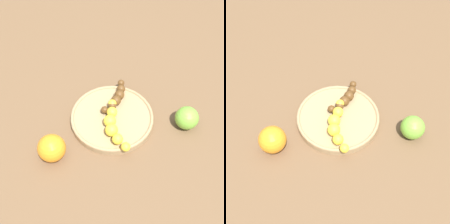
{
  "view_description": "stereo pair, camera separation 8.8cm",
  "coord_description": "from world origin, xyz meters",
  "views": [
    {
      "loc": [
        -0.56,
        -0.01,
        0.73
      ],
      "look_at": [
        0.0,
        0.0,
        0.04
      ],
      "focal_mm": 49.15,
      "sensor_mm": 36.0,
      "label": 1
    },
    {
      "loc": [
        -0.55,
        -0.1,
        0.73
      ],
      "look_at": [
        0.0,
        0.0,
        0.04
      ],
      "focal_mm": 49.15,
      "sensor_mm": 36.0,
      "label": 2
    }
  ],
  "objects": [
    {
      "name": "apple_green",
      "position": [
        -0.01,
        -0.21,
        0.03
      ],
      "size": [
        0.07,
        0.07,
        0.07
      ],
      "primitive_type": "sphere",
      "color": "#72B238",
      "rests_on": "ground_plane"
    },
    {
      "name": "orange_fruit",
      "position": [
        -0.13,
        0.16,
        0.04
      ],
      "size": [
        0.08,
        0.08,
        0.08
      ],
      "primitive_type": "sphere",
      "color": "orange",
      "rests_on": "ground_plane"
    },
    {
      "name": "banana_yellow",
      "position": [
        -0.05,
        -0.0,
        0.04
      ],
      "size": [
        0.17,
        0.07,
        0.04
      ],
      "rotation": [
        0.0,
        0.0,
        1.8
      ],
      "color": "yellow",
      "rests_on": "fruit_bowl"
    },
    {
      "name": "ground_plane",
      "position": [
        0.0,
        0.0,
        0.0
      ],
      "size": [
        2.4,
        2.4,
        0.0
      ],
      "primitive_type": "plane",
      "color": "brown"
    },
    {
      "name": "fruit_bowl",
      "position": [
        0.0,
        0.0,
        0.01
      ],
      "size": [
        0.24,
        0.24,
        0.02
      ],
      "color": "#A08259",
      "rests_on": "ground_plane"
    },
    {
      "name": "banana_overripe",
      "position": [
        0.06,
        -0.01,
        0.03
      ],
      "size": [
        0.13,
        0.07,
        0.03
      ],
      "rotation": [
        0.0,
        0.0,
        4.3
      ],
      "color": "#593819",
      "rests_on": "fruit_bowl"
    }
  ]
}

